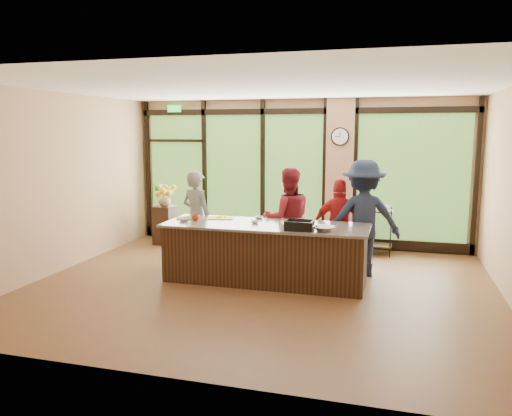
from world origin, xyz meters
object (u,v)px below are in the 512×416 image
Objects in this scene: cook_right at (363,218)px; roasting_pan at (300,227)px; cook_left at (197,217)px; flower_stand at (165,225)px; island_base at (265,254)px; bar_cart at (374,225)px.

roasting_pan is (-0.85, -1.09, 0.00)m from cook_right.
cook_right is at bearing 50.27° from roasting_pan.
cook_right reaches higher than cook_left.
flower_stand is at bearing -29.09° from cook_right.
island_base is 1.85× the size of cook_left.
roasting_pan is at bearing 39.19° from cook_right.
cook_left is 2.90m from cook_right.
cook_right is 1.38m from roasting_pan.
cook_left is at bearing 151.39° from roasting_pan.
cook_right reaches higher than island_base.
island_base is 1.72m from cook_right.
flower_stand is at bearing -25.37° from cook_left.
flower_stand is (-4.14, 1.19, -0.55)m from cook_right.
roasting_pan is at bearing 173.37° from cook_left.
cook_right is (2.90, 0.06, 0.11)m from cook_left.
cook_left reaches higher than flower_stand.
bar_cart is at bearing -107.48° from cook_right.
bar_cart is at bearing 8.16° from flower_stand.
bar_cart is (0.96, 2.57, -0.38)m from roasting_pan.
cook_right is 1.98× the size of bar_cart.
roasting_pan is at bearing -30.41° from flower_stand.
cook_left reaches higher than roasting_pan.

